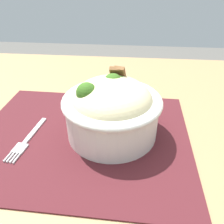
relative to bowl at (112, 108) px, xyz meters
The scene contains 4 objects.
table 0.15m from the bowl, 11.83° to the right, with size 1.22×0.89×0.72m.
placemat 0.08m from the bowl, 15.80° to the left, with size 0.42×0.34×0.00m, color #47191E.
bowl is the anchor object (origin of this frame).
fork 0.18m from the bowl, 14.71° to the left, with size 0.03×0.14×0.00m.
Camera 1 is at (-0.09, 0.38, 1.02)m, focal length 36.44 mm.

